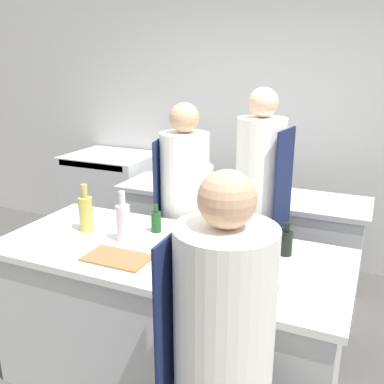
{
  "coord_description": "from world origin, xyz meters",
  "views": [
    {
      "loc": [
        1.05,
        -2.02,
        1.98
      ],
      "look_at": [
        0.0,
        0.35,
        1.18
      ],
      "focal_mm": 40.0,
      "sensor_mm": 36.0,
      "label": 1
    }
  ],
  "objects_px": {
    "oven_range": "(113,200)",
    "chef_at_pass_far": "(184,218)",
    "bottle_vinegar": "(123,221)",
    "stockpot": "(195,177)",
    "bottle_water": "(156,221)",
    "bowl_prep_small": "(223,259)",
    "bottle_sauce": "(180,262)",
    "bottle_olive_oil": "(286,242)",
    "bottle_cooking_oil": "(243,232)",
    "bowl_mixing_large": "(259,281)",
    "bottle_wine": "(86,213)",
    "chef_at_prep_near": "(222,374)",
    "chef_at_stove": "(258,218)"
  },
  "relations": [
    {
      "from": "bottle_sauce",
      "to": "bowl_prep_small",
      "type": "bearing_deg",
      "value": 61.47
    },
    {
      "from": "chef_at_stove",
      "to": "bottle_olive_oil",
      "type": "xyz_separation_m",
      "value": [
        0.31,
        -0.55,
        0.09
      ]
    },
    {
      "from": "stockpot",
      "to": "bowl_mixing_large",
      "type": "bearing_deg",
      "value": -55.85
    },
    {
      "from": "bottle_sauce",
      "to": "bowl_prep_small",
      "type": "xyz_separation_m",
      "value": [
        0.14,
        0.25,
        -0.07
      ]
    },
    {
      "from": "bottle_vinegar",
      "to": "bottle_cooking_oil",
      "type": "bearing_deg",
      "value": 19.49
    },
    {
      "from": "bowl_mixing_large",
      "to": "stockpot",
      "type": "height_order",
      "value": "stockpot"
    },
    {
      "from": "chef_at_prep_near",
      "to": "bottle_cooking_oil",
      "type": "height_order",
      "value": "chef_at_prep_near"
    },
    {
      "from": "chef_at_pass_far",
      "to": "bottle_olive_oil",
      "type": "xyz_separation_m",
      "value": [
        0.85,
        -0.48,
        0.15
      ]
    },
    {
      "from": "oven_range",
      "to": "bottle_cooking_oil",
      "type": "bearing_deg",
      "value": -37.16
    },
    {
      "from": "bottle_olive_oil",
      "to": "bottle_water",
      "type": "height_order",
      "value": "bottle_olive_oil"
    },
    {
      "from": "stockpot",
      "to": "oven_range",
      "type": "bearing_deg",
      "value": 157.54
    },
    {
      "from": "chef_at_pass_far",
      "to": "bottle_vinegar",
      "type": "height_order",
      "value": "chef_at_pass_far"
    },
    {
      "from": "chef_at_pass_far",
      "to": "bottle_wine",
      "type": "bearing_deg",
      "value": 136.13
    },
    {
      "from": "bottle_water",
      "to": "bowl_prep_small",
      "type": "xyz_separation_m",
      "value": [
        0.55,
        -0.27,
        -0.04
      ]
    },
    {
      "from": "chef_at_stove",
      "to": "bottle_wine",
      "type": "xyz_separation_m",
      "value": [
        -0.94,
        -0.71,
        0.13
      ]
    },
    {
      "from": "bowl_prep_small",
      "to": "bottle_cooking_oil",
      "type": "bearing_deg",
      "value": 87.47
    },
    {
      "from": "bottle_olive_oil",
      "to": "bottle_wine",
      "type": "relative_size",
      "value": 0.62
    },
    {
      "from": "bottle_olive_oil",
      "to": "bowl_prep_small",
      "type": "height_order",
      "value": "bottle_olive_oil"
    },
    {
      "from": "oven_range",
      "to": "stockpot",
      "type": "bearing_deg",
      "value": -22.46
    },
    {
      "from": "chef_at_pass_far",
      "to": "bottle_olive_oil",
      "type": "bearing_deg",
      "value": -131.83
    },
    {
      "from": "bottle_cooking_oil",
      "to": "bottle_wine",
      "type": "bearing_deg",
      "value": -168.44
    },
    {
      "from": "chef_at_prep_near",
      "to": "oven_range",
      "type": "bearing_deg",
      "value": 40.84
    },
    {
      "from": "bowl_mixing_large",
      "to": "chef_at_pass_far",
      "type": "bearing_deg",
      "value": 132.69
    },
    {
      "from": "oven_range",
      "to": "chef_at_stove",
      "type": "relative_size",
      "value": 0.56
    },
    {
      "from": "bottle_olive_oil",
      "to": "bottle_cooking_oil",
      "type": "bearing_deg",
      "value": 172.21
    },
    {
      "from": "chef_at_prep_near",
      "to": "bottle_sauce",
      "type": "bearing_deg",
      "value": 41.92
    },
    {
      "from": "bottle_water",
      "to": "bowl_mixing_large",
      "type": "xyz_separation_m",
      "value": [
        0.79,
        -0.4,
        -0.05
      ]
    },
    {
      "from": "bottle_sauce",
      "to": "bowl_mixing_large",
      "type": "bearing_deg",
      "value": 17.06
    },
    {
      "from": "chef_at_prep_near",
      "to": "bottle_olive_oil",
      "type": "bearing_deg",
      "value": -3.36
    },
    {
      "from": "chef_at_pass_far",
      "to": "bowl_mixing_large",
      "type": "xyz_separation_m",
      "value": [
        0.81,
        -0.88,
        0.1
      ]
    },
    {
      "from": "bowl_mixing_large",
      "to": "bottle_olive_oil",
      "type": "bearing_deg",
      "value": 84.52
    },
    {
      "from": "bottle_olive_oil",
      "to": "bottle_wine",
      "type": "height_order",
      "value": "bottle_wine"
    },
    {
      "from": "bottle_olive_oil",
      "to": "bottle_water",
      "type": "distance_m",
      "value": 0.83
    },
    {
      "from": "bottle_vinegar",
      "to": "oven_range",
      "type": "bearing_deg",
      "value": 126.39
    },
    {
      "from": "chef_at_pass_far",
      "to": "stockpot",
      "type": "distance_m",
      "value": 0.57
    },
    {
      "from": "oven_range",
      "to": "bowl_prep_small",
      "type": "xyz_separation_m",
      "value": [
        1.92,
        -1.77,
        0.46
      ]
    },
    {
      "from": "bottle_wine",
      "to": "bottle_sauce",
      "type": "bearing_deg",
      "value": -22.99
    },
    {
      "from": "chef_at_prep_near",
      "to": "bottle_vinegar",
      "type": "relative_size",
      "value": 5.22
    },
    {
      "from": "chef_at_pass_far",
      "to": "bottle_olive_oil",
      "type": "height_order",
      "value": "chef_at_pass_far"
    },
    {
      "from": "chef_at_pass_far",
      "to": "stockpot",
      "type": "height_order",
      "value": "chef_at_pass_far"
    },
    {
      "from": "oven_range",
      "to": "chef_at_pass_far",
      "type": "height_order",
      "value": "chef_at_pass_far"
    },
    {
      "from": "bowl_mixing_large",
      "to": "stockpot",
      "type": "distance_m",
      "value": 1.7
    },
    {
      "from": "bowl_mixing_large",
      "to": "bottle_water",
      "type": "bearing_deg",
      "value": 152.83
    },
    {
      "from": "bottle_olive_oil",
      "to": "bottle_sauce",
      "type": "xyz_separation_m",
      "value": [
        -0.41,
        -0.52,
        0.03
      ]
    },
    {
      "from": "chef_at_prep_near",
      "to": "bottle_water",
      "type": "bearing_deg",
      "value": 39.67
    },
    {
      "from": "bottle_water",
      "to": "bowl_prep_small",
      "type": "bearing_deg",
      "value": -26.14
    },
    {
      "from": "bottle_olive_oil",
      "to": "bowl_prep_small",
      "type": "distance_m",
      "value": 0.39
    },
    {
      "from": "chef_at_stove",
      "to": "bowl_prep_small",
      "type": "distance_m",
      "value": 0.82
    },
    {
      "from": "chef_at_stove",
      "to": "bottle_wine",
      "type": "distance_m",
      "value": 1.18
    },
    {
      "from": "oven_range",
      "to": "bottle_wine",
      "type": "bearing_deg",
      "value": -60.26
    }
  ]
}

